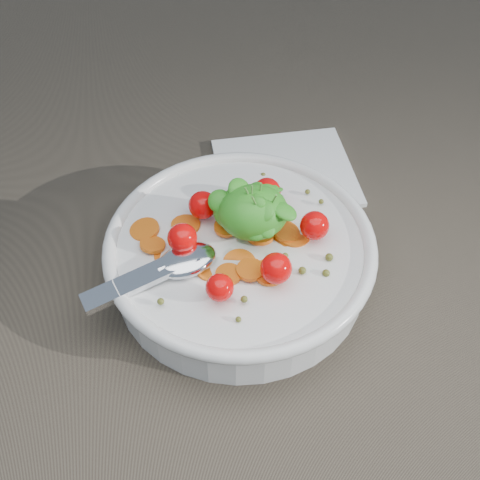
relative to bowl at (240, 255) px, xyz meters
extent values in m
plane|color=brown|center=(-0.01, -0.02, -0.03)|extent=(6.00, 6.00, 0.00)
cylinder|color=silver|center=(0.00, 0.00, -0.01)|extent=(0.26, 0.26, 0.05)
torus|color=silver|center=(0.00, 0.00, 0.02)|extent=(0.27, 0.27, 0.01)
cylinder|color=silver|center=(0.00, 0.00, -0.03)|extent=(0.13, 0.13, 0.01)
cylinder|color=brown|center=(0.00, 0.00, -0.01)|extent=(0.23, 0.23, 0.04)
cylinder|color=orange|center=(-0.09, 0.03, 0.02)|extent=(0.04, 0.04, 0.01)
cylinder|color=orange|center=(0.02, 0.00, 0.02)|extent=(0.04, 0.04, 0.01)
cylinder|color=orange|center=(0.00, -0.02, 0.01)|extent=(0.04, 0.04, 0.01)
cylinder|color=orange|center=(-0.01, 0.04, 0.02)|extent=(0.03, 0.03, 0.01)
cylinder|color=orange|center=(0.02, 0.02, 0.02)|extent=(0.04, 0.04, 0.01)
cylinder|color=orange|center=(0.02, -0.04, 0.02)|extent=(0.04, 0.04, 0.01)
cylinder|color=orange|center=(0.03, 0.05, 0.02)|extent=(0.04, 0.04, 0.01)
cylinder|color=orange|center=(-0.05, 0.03, 0.02)|extent=(0.03, 0.03, 0.01)
cylinder|color=orange|center=(-0.03, -0.03, 0.02)|extent=(0.03, 0.03, 0.01)
cylinder|color=orange|center=(-0.01, 0.02, 0.02)|extent=(0.03, 0.03, 0.01)
cylinder|color=orange|center=(0.06, 0.00, 0.02)|extent=(0.05, 0.05, 0.01)
cylinder|color=orange|center=(-0.02, -0.04, 0.02)|extent=(0.03, 0.03, 0.00)
cylinder|color=orange|center=(0.05, 0.01, 0.02)|extent=(0.04, 0.04, 0.01)
cylinder|color=orange|center=(0.05, 0.00, 0.02)|extent=(0.03, 0.03, 0.01)
cylinder|color=orange|center=(0.03, 0.03, 0.02)|extent=(0.04, 0.04, 0.01)
cylinder|color=orange|center=(0.00, -0.04, 0.02)|extent=(0.03, 0.03, 0.00)
cylinder|color=orange|center=(-0.09, 0.01, 0.02)|extent=(0.04, 0.04, 0.01)
cylinder|color=orange|center=(-0.07, 0.00, 0.01)|extent=(0.04, 0.04, 0.01)
sphere|color=#54571D|center=(-0.01, -0.04, 0.02)|extent=(0.01, 0.01, 0.01)
sphere|color=#54571D|center=(0.01, 0.05, 0.02)|extent=(0.01, 0.01, 0.01)
sphere|color=#54571D|center=(0.08, -0.04, 0.02)|extent=(0.01, 0.01, 0.01)
sphere|color=#54571D|center=(-0.08, -0.06, 0.02)|extent=(0.01, 0.01, 0.01)
sphere|color=#54571D|center=(0.04, -0.03, 0.02)|extent=(0.01, 0.01, 0.01)
sphere|color=#54571D|center=(0.04, 0.10, 0.02)|extent=(0.01, 0.01, 0.01)
sphere|color=#54571D|center=(0.05, -0.05, 0.02)|extent=(0.01, 0.01, 0.01)
sphere|color=#54571D|center=(-0.08, 0.01, 0.02)|extent=(0.00, 0.00, 0.00)
sphere|color=#54571D|center=(0.07, -0.05, 0.02)|extent=(0.01, 0.01, 0.01)
sphere|color=#54571D|center=(-0.01, -0.07, 0.02)|extent=(0.01, 0.01, 0.01)
sphere|color=#54571D|center=(0.08, 0.06, 0.02)|extent=(0.01, 0.01, 0.01)
sphere|color=#54571D|center=(-0.02, -0.09, 0.02)|extent=(0.01, 0.01, 0.01)
sphere|color=#54571D|center=(0.09, 0.04, 0.02)|extent=(0.01, 0.01, 0.01)
sphere|color=red|center=(0.07, -0.01, 0.04)|extent=(0.03, 0.03, 0.03)
sphere|color=red|center=(0.04, 0.05, 0.04)|extent=(0.03, 0.03, 0.03)
sphere|color=red|center=(-0.03, 0.04, 0.04)|extent=(0.03, 0.03, 0.03)
sphere|color=red|center=(-0.06, 0.00, 0.04)|extent=(0.03, 0.03, 0.03)
sphere|color=red|center=(-0.03, -0.06, 0.03)|extent=(0.03, 0.03, 0.03)
sphere|color=red|center=(0.02, -0.05, 0.04)|extent=(0.03, 0.03, 0.03)
ellipsoid|color=green|center=(0.01, 0.01, 0.05)|extent=(0.07, 0.06, 0.05)
ellipsoid|color=green|center=(0.00, 0.02, 0.04)|extent=(0.04, 0.04, 0.03)
ellipsoid|color=green|center=(0.00, 0.01, 0.05)|extent=(0.03, 0.03, 0.01)
ellipsoid|color=green|center=(0.02, 0.01, 0.07)|extent=(0.03, 0.02, 0.01)
ellipsoid|color=green|center=(0.02, -0.01, 0.06)|extent=(0.03, 0.03, 0.02)
ellipsoid|color=green|center=(0.01, 0.01, 0.07)|extent=(0.02, 0.03, 0.02)
ellipsoid|color=green|center=(-0.02, 0.03, 0.05)|extent=(0.03, 0.03, 0.03)
ellipsoid|color=green|center=(0.04, 0.00, 0.05)|extent=(0.02, 0.02, 0.02)
ellipsoid|color=green|center=(0.01, 0.00, 0.07)|extent=(0.02, 0.02, 0.01)
ellipsoid|color=green|center=(0.00, 0.03, 0.06)|extent=(0.02, 0.03, 0.02)
ellipsoid|color=green|center=(0.04, -0.01, 0.06)|extent=(0.03, 0.03, 0.02)
ellipsoid|color=green|center=(0.02, 0.02, 0.06)|extent=(0.03, 0.03, 0.02)
ellipsoid|color=green|center=(0.01, -0.01, 0.05)|extent=(0.03, 0.03, 0.02)
ellipsoid|color=green|center=(0.02, 0.02, 0.06)|extent=(0.03, 0.03, 0.02)
ellipsoid|color=green|center=(0.01, 0.01, 0.05)|extent=(0.03, 0.02, 0.02)
ellipsoid|color=green|center=(0.04, 0.04, 0.04)|extent=(0.02, 0.02, 0.01)
ellipsoid|color=green|center=(0.02, 0.01, 0.05)|extent=(0.02, 0.02, 0.02)
ellipsoid|color=green|center=(0.00, 0.03, 0.06)|extent=(0.03, 0.03, 0.02)
ellipsoid|color=green|center=(0.04, 0.04, 0.04)|extent=(0.02, 0.02, 0.02)
ellipsoid|color=green|center=(0.02, 0.00, 0.07)|extent=(0.02, 0.02, 0.02)
ellipsoid|color=green|center=(0.02, -0.02, 0.05)|extent=(0.02, 0.02, 0.02)
ellipsoid|color=green|center=(0.02, 0.01, 0.06)|extent=(0.02, 0.03, 0.01)
ellipsoid|color=green|center=(0.02, 0.01, 0.07)|extent=(0.03, 0.03, 0.02)
ellipsoid|color=green|center=(0.03, 0.02, 0.06)|extent=(0.03, 0.03, 0.02)
ellipsoid|color=green|center=(0.02, 0.01, 0.07)|extent=(0.02, 0.02, 0.01)
ellipsoid|color=green|center=(0.03, 0.02, 0.05)|extent=(0.03, 0.03, 0.02)
ellipsoid|color=green|center=(0.00, 0.00, 0.05)|extent=(0.03, 0.03, 0.02)
cylinder|color=#4C8C33|center=(0.02, 0.01, 0.06)|extent=(0.00, 0.00, 0.04)
cylinder|color=#4C8C33|center=(0.01, 0.01, 0.06)|extent=(0.00, 0.01, 0.04)
cylinder|color=#4C8C33|center=(0.01, 0.01, 0.06)|extent=(0.02, 0.01, 0.04)
cylinder|color=#4C8C33|center=(0.02, 0.00, 0.06)|extent=(0.02, 0.00, 0.04)
cylinder|color=#4C8C33|center=(0.03, 0.00, 0.06)|extent=(0.01, 0.01, 0.04)
ellipsoid|color=silver|center=(-0.05, -0.02, 0.02)|extent=(0.07, 0.06, 0.02)
cube|color=silver|center=(-0.10, -0.03, 0.02)|extent=(0.11, 0.06, 0.02)
cylinder|color=silver|center=(-0.07, -0.02, 0.02)|extent=(0.02, 0.02, 0.01)
cube|color=white|center=(0.08, 0.14, -0.03)|extent=(0.16, 0.14, 0.01)
camera|label=1|loc=(-0.07, -0.39, 0.46)|focal=45.00mm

